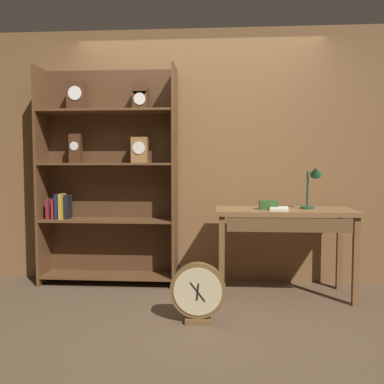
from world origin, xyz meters
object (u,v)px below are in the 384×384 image
(toolbox_small, at_px, (269,205))
(open_repair_manual, at_px, (279,209))
(desk_lamp, at_px, (313,181))
(round_clock_large, at_px, (198,292))
(bookshelf, at_px, (107,175))
(workbench, at_px, (285,221))

(toolbox_small, relative_size, open_repair_manual, 0.76)
(desk_lamp, relative_size, toolbox_small, 2.47)
(toolbox_small, height_order, round_clock_large, toolbox_small)
(bookshelf, bearing_deg, open_repair_manual, -13.24)
(round_clock_large, bearing_deg, bookshelf, 134.36)
(bookshelf, distance_m, open_repair_manual, 1.74)
(desk_lamp, distance_m, open_repair_manual, 0.41)
(desk_lamp, bearing_deg, workbench, -173.67)
(desk_lamp, relative_size, round_clock_large, 0.89)
(workbench, xyz_separation_m, desk_lamp, (0.25, 0.03, 0.36))
(bookshelf, xyz_separation_m, desk_lamp, (1.99, -0.29, -0.05))
(workbench, distance_m, round_clock_large, 1.12)
(bookshelf, relative_size, desk_lamp, 5.25)
(toolbox_small, bearing_deg, workbench, 3.65)
(toolbox_small, height_order, open_repair_manual, toolbox_small)
(workbench, distance_m, open_repair_manual, 0.16)
(toolbox_small, bearing_deg, desk_lamp, 5.34)
(desk_lamp, xyz_separation_m, toolbox_small, (-0.40, -0.04, -0.21))
(open_repair_manual, bearing_deg, desk_lamp, 27.17)
(bookshelf, height_order, desk_lamp, bookshelf)
(bookshelf, xyz_separation_m, open_repair_manual, (1.67, -0.39, -0.29))
(bookshelf, xyz_separation_m, toolbox_small, (1.59, -0.33, -0.26))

